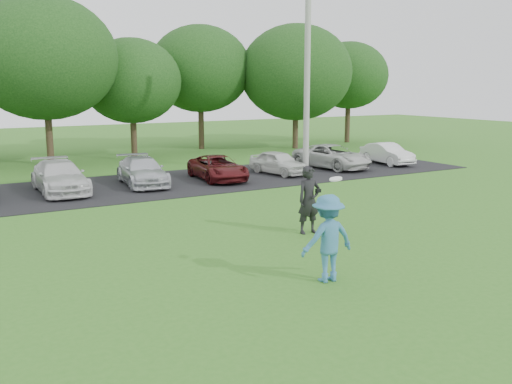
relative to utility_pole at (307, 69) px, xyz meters
The scene contains 7 objects.
ground 15.76m from the utility_pole, 122.53° to the right, with size 100.00×100.00×0.00m, color #357320.
parking_lot 9.41m from the utility_pole, behind, with size 32.00×6.50×0.03m, color black.
utility_pole is the anchor object (origin of this frame).
frisbee_player 15.88m from the utility_pole, 123.32° to the right, with size 1.26×0.78×2.26m.
camera_bystander 12.05m from the utility_pole, 124.60° to the right, with size 0.73×0.50×1.92m.
parked_cars 9.90m from the utility_pole, behind, with size 28.39×4.73×1.25m.
tree_row 12.06m from the utility_pole, 122.88° to the left, with size 42.39×9.85×8.64m.
Camera 1 is at (-7.60, -9.60, 4.17)m, focal length 40.00 mm.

